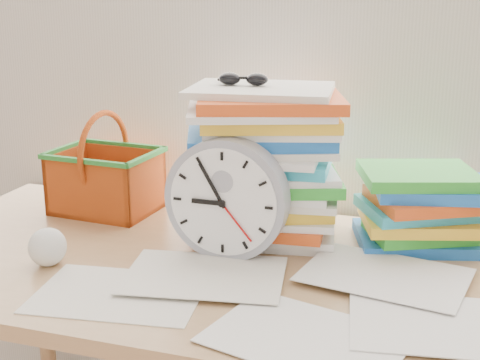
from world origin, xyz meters
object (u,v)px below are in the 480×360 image
at_px(paper_stack, 264,164).
at_px(clock, 227,199).
at_px(desk, 228,297).
at_px(basket, 105,163).
at_px(book_stack, 423,208).

bearing_deg(paper_stack, clock, -104.47).
relative_size(desk, basket, 5.83).
xyz_separation_m(desk, paper_stack, (0.03, 0.16, 0.24)).
relative_size(desk, clock, 5.72).
relative_size(clock, book_stack, 0.89).
distance_m(desk, basket, 0.48).
relative_size(book_stack, basket, 1.14).
xyz_separation_m(clock, basket, (-0.37, 0.19, -0.00)).
xyz_separation_m(desk, clock, (-0.01, 0.02, 0.20)).
distance_m(book_stack, basket, 0.74).
bearing_deg(book_stack, desk, -149.68).
xyz_separation_m(paper_stack, clock, (-0.04, -0.14, -0.04)).
bearing_deg(basket, paper_stack, -2.51).
height_order(desk, basket, basket).
bearing_deg(desk, clock, 110.11).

